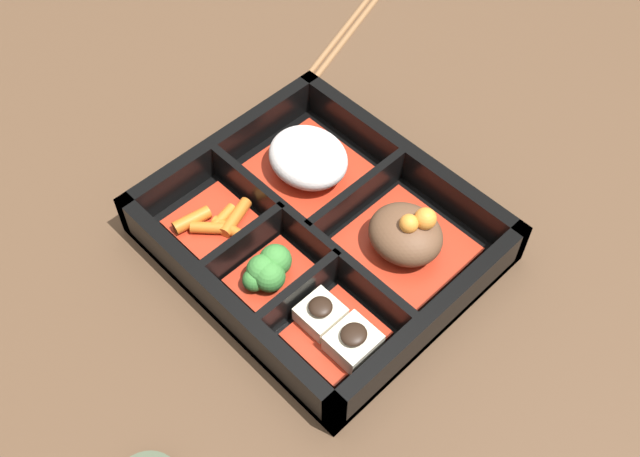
{
  "coord_description": "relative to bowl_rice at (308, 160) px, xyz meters",
  "views": [
    {
      "loc": [
        0.29,
        -0.28,
        0.58
      ],
      "look_at": [
        0.0,
        0.0,
        0.03
      ],
      "focal_mm": 42.0,
      "sensor_mm": 36.0,
      "label": 1
    }
  ],
  "objects": [
    {
      "name": "bowl_stew",
      "position": [
        0.13,
        0.0,
        -0.0
      ],
      "size": [
        0.11,
        0.1,
        0.06
      ],
      "color": "#B22D19",
      "rests_on": "bento_base"
    },
    {
      "name": "bento_base",
      "position": [
        0.06,
        -0.05,
        -0.03
      ],
      "size": [
        0.29,
        0.25,
        0.01
      ],
      "color": "black",
      "rests_on": "ground_plane"
    },
    {
      "name": "bowl_rice",
      "position": [
        0.0,
        0.0,
        0.0
      ],
      "size": [
        0.11,
        0.1,
        0.05
      ],
      "color": "#B22D19",
      "rests_on": "bento_base"
    },
    {
      "name": "bento_rim",
      "position": [
        0.06,
        -0.05,
        -0.01
      ],
      "size": [
        0.29,
        0.25,
        0.05
      ],
      "color": "black",
      "rests_on": "ground_plane"
    },
    {
      "name": "bowl_carrots",
      "position": [
        -0.01,
        -0.11,
        -0.02
      ],
      "size": [
        0.08,
        0.07,
        0.02
      ],
      "color": "#B22D19",
      "rests_on": "bento_base"
    },
    {
      "name": "chopsticks",
      "position": [
        -0.14,
        0.2,
        -0.03
      ],
      "size": [
        0.08,
        0.2,
        0.01
      ],
      "color": "brown",
      "rests_on": "ground_plane"
    },
    {
      "name": "bowl_tofu",
      "position": [
        0.15,
        -0.11,
        -0.01
      ],
      "size": [
        0.07,
        0.07,
        0.03
      ],
      "color": "#B22D19",
      "rests_on": "bento_base"
    },
    {
      "name": "bowl_greens",
      "position": [
        0.07,
        -0.11,
        -0.01
      ],
      "size": [
        0.05,
        0.07,
        0.03
      ],
      "color": "#B22D19",
      "rests_on": "bento_base"
    },
    {
      "name": "ground_plane",
      "position": [
        0.06,
        -0.05,
        -0.03
      ],
      "size": [
        3.0,
        3.0,
        0.0
      ],
      "primitive_type": "plane",
      "color": "#4C3523"
    }
  ]
}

